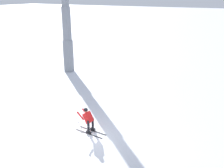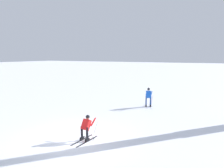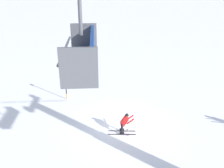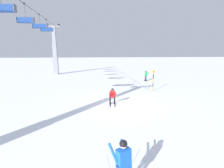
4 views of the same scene
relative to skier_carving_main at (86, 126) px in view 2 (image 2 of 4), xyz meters
name	(u,v)px [view 2 (image 2 of 4)]	position (x,y,z in m)	size (l,w,h in m)	color
ground_plane	(74,137)	(0.05, -0.85, -0.79)	(260.00, 260.00, 0.00)	white
skier_carving_main	(86,126)	(0.00, 0.00, 0.00)	(1.80, 0.73, 1.53)	black
skier_distant_downhill	(149,96)	(-8.80, 0.76, 0.24)	(1.70, 1.16, 1.79)	white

